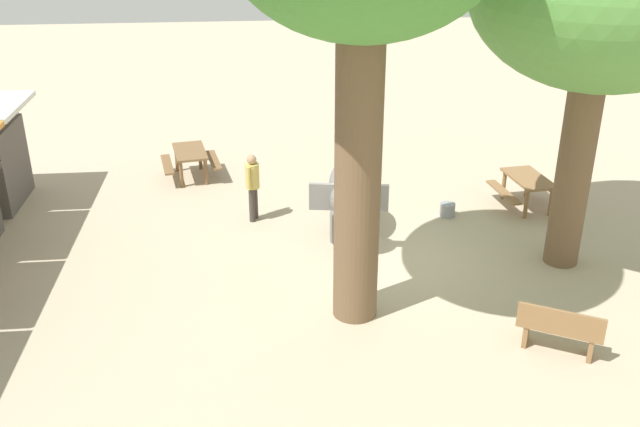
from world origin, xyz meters
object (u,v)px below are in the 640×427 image
person_handler (253,182)px  feed_bucket (447,210)px  picnic_table_near (190,157)px  picnic_table_far (528,185)px  wooden_bench (560,329)px  elephant (349,192)px

person_handler → feed_bucket: bearing=19.4°
picnic_table_near → picnic_table_far: (-2.76, -8.29, 0.00)m
picnic_table_near → feed_bucket: picnic_table_near is taller
wooden_bench → feed_bucket: (5.56, 0.41, -0.31)m
person_handler → picnic_table_far: 6.66m
wooden_bench → picnic_table_far: wooden_bench is taller
elephant → feed_bucket: elephant is taller
person_handler → elephant: bearing=-6.0°
elephant → wooden_bench: bearing=40.7°
wooden_bench → picnic_table_far: (5.90, -1.65, 0.12)m
person_handler → picnic_table_far: person_handler is taller
wooden_bench → elephant: bearing=151.3°
elephant → wooden_bench: elephant is taller
picnic_table_near → feed_bucket: bearing=53.3°
elephant → picnic_table_near: elephant is taller
elephant → picnic_table_far: size_ratio=1.49×
picnic_table_near → picnic_table_far: bearing=61.3°
person_handler → wooden_bench: size_ratio=1.14×
person_handler → picnic_table_near: bearing=142.2°
picnic_table_near → picnic_table_far: same height
elephant → picnic_table_near: 5.49m
person_handler → feed_bucket: person_handler is taller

